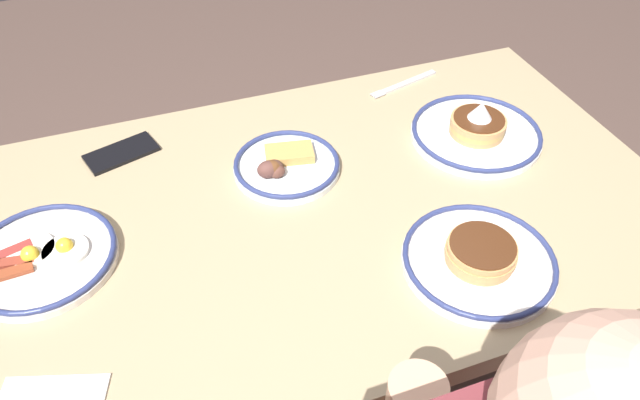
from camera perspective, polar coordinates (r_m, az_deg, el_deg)
name	(u,v)px	position (r m, az deg, el deg)	size (l,w,h in m)	color
dining_table	(313,239)	(1.19, -0.71, -3.77)	(1.38, 0.80, 0.74)	tan
plate_near_main	(42,257)	(1.12, -25.14, -5.02)	(0.25, 0.25, 0.04)	silver
plate_center_pancakes	(476,131)	(1.32, 14.78, 6.41)	(0.28, 0.28, 0.09)	white
plate_far_companion	(285,165)	(1.19, -3.36, 3.37)	(0.22, 0.22, 0.05)	white
plate_far_side	(479,259)	(1.05, 15.03, -5.45)	(0.26, 0.26, 0.05)	white
cell_phone	(121,153)	(1.31, -18.52, 4.30)	(0.14, 0.07, 0.01)	black
fork_near	(404,84)	(1.47, 8.03, 10.96)	(0.19, 0.07, 0.01)	silver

